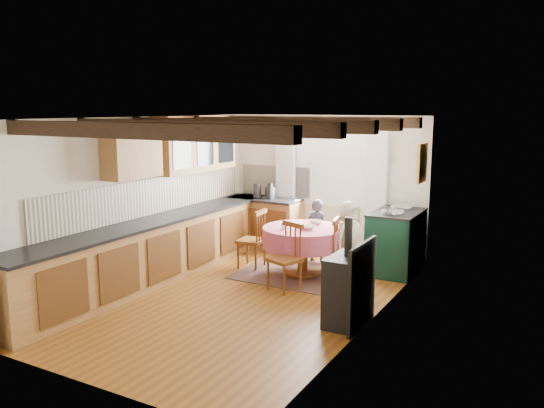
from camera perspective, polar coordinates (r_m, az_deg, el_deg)
The scene contains 41 objects.
floor at distance 7.59m, azimuth -2.97°, elevation -9.51°, with size 3.60×5.50×0.00m, color brown.
ceiling at distance 7.16m, azimuth -3.15°, elevation 8.91°, with size 3.60×5.50×0.00m, color white.
wall_back at distance 9.69m, azimuth 5.61°, elevation 2.05°, with size 3.60×0.00×2.40m, color silver.
wall_front at distance 5.22m, azimuth -19.37°, elevation -5.40°, with size 3.60×0.00×2.40m, color silver.
wall_left at distance 8.37m, azimuth -13.56°, elevation 0.55°, with size 0.00×5.50×2.40m, color silver.
wall_right at distance 6.52m, azimuth 10.47°, elevation -1.98°, with size 0.00×5.50×2.40m, color silver.
beam_a at distance 5.57m, azimuth -14.25°, elevation 7.38°, with size 3.60×0.16×0.16m, color #322012.
beam_b at distance 6.34m, azimuth -8.01°, elevation 7.87°, with size 3.60×0.16×0.16m, color #322012.
beam_c at distance 7.16m, azimuth -3.14°, elevation 8.19°, with size 3.60×0.16×0.16m, color #322012.
beam_d at distance 8.03m, azimuth 0.70°, elevation 8.40°, with size 3.60×0.16×0.16m, color #322012.
beam_e at distance 8.92m, azimuth 3.79°, elevation 8.55°, with size 3.60×0.16×0.16m, color #322012.
splash_left at distance 8.57m, azimuth -12.11°, elevation 0.83°, with size 0.02×4.50×0.55m, color beige.
splash_back at distance 10.11m, azimuth 0.36°, elevation 2.43°, with size 1.40×0.02×0.55m, color beige.
base_cabinet_left at distance 8.33m, azimuth -11.82°, elevation -4.78°, with size 0.60×5.30×0.88m, color #A47639.
base_cabinet_back at distance 10.02m, azimuth -0.67°, elevation -2.05°, with size 1.30×0.60×0.88m, color #A47639.
worktop_left at distance 8.21m, azimuth -11.83°, elevation -1.69°, with size 0.64×5.30×0.04m, color black.
worktop_back at distance 9.92m, azimuth -0.73°, elevation 0.53°, with size 1.30×0.64×0.04m, color black.
wall_cabinet_glass at distance 9.09m, azimuth -7.83°, elevation 6.23°, with size 0.34×1.80×0.90m, color #A47639.
wall_cabinet_solid at distance 7.95m, azimuth -14.33°, elevation 5.12°, with size 0.34×0.90×0.70m, color #A47639.
window_frame at distance 9.59m, azimuth 6.17°, elevation 4.36°, with size 1.34×0.03×1.54m, color white.
window_pane at distance 9.60m, azimuth 6.18°, elevation 4.36°, with size 1.20×0.01×1.40m, color white.
curtain_left at distance 9.94m, azimuth 1.40°, elevation 1.71°, with size 0.35×0.10×2.10m, color silver.
curtain_right at distance 9.28m, azimuth 10.74°, elevation 0.94°, with size 0.35×0.10×2.10m, color silver.
curtain_rod at distance 9.47m, azimuth 6.03°, elevation 7.93°, with size 0.03×0.03×2.00m, color black.
wall_picture at distance 8.65m, azimuth 15.30°, elevation 4.11°, with size 0.04×0.50×0.60m, color gold.
wall_plate at distance 9.24m, azimuth 11.59°, elevation 4.63°, with size 0.30×0.30×0.02m, color silver.
rug at distance 8.51m, azimuth 3.19°, elevation -7.29°, with size 1.91×1.48×0.01m, color brown.
dining_table at distance 8.41m, azimuth 3.22°, elevation -4.91°, with size 1.23×1.23×0.74m, color #C2657B, non-canonical shape.
chair_near at distance 7.69m, azimuth 1.28°, elevation -5.51°, with size 0.41×0.43×0.96m, color brown, non-canonical shape.
chair_left at distance 8.78m, azimuth -2.15°, elevation -3.58°, with size 0.41×0.42×0.95m, color brown, non-canonical shape.
chair_right at distance 8.07m, azimuth 7.76°, elevation -4.85°, with size 0.41×0.43×0.96m, color brown, non-canonical shape.
aga_range at distance 8.74m, azimuth 12.72°, elevation -3.78°, with size 0.69×1.06×0.98m, color black, non-canonical shape.
cast_iron_stove at distance 6.52m, azimuth 7.82°, elevation -6.93°, with size 0.39×0.65×1.29m, color black, non-canonical shape.
child_far at distance 9.07m, azimuth 4.69°, elevation -2.79°, with size 0.39×0.25×1.06m, color #2D333E.
child_right at distance 8.22m, azimuth 7.98°, elevation -3.76°, with size 0.58×0.38×1.18m, color beige.
bowl_a at distance 8.21m, azimuth 3.61°, elevation -2.41°, with size 0.24×0.24×0.06m, color silver.
bowl_b at distance 8.57m, azimuth 4.53°, elevation -1.88°, with size 0.20×0.20×0.06m, color silver.
cup at distance 8.22m, azimuth 1.22°, elevation -2.29°, with size 0.09×0.09×0.08m, color silver.
canister_tall at distance 9.95m, azimuth -1.55°, elevation 1.42°, with size 0.15×0.15×0.26m, color #262628.
canister_wide at distance 9.83m, azimuth -0.16°, elevation 1.19°, with size 0.19×0.19×0.21m, color #262628.
canister_slim at distance 9.77m, azimuth -0.20°, elevation 1.36°, with size 0.10×0.10×0.29m, color #262628.
Camera 1 is at (3.81, -6.06, 2.54)m, focal length 36.34 mm.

